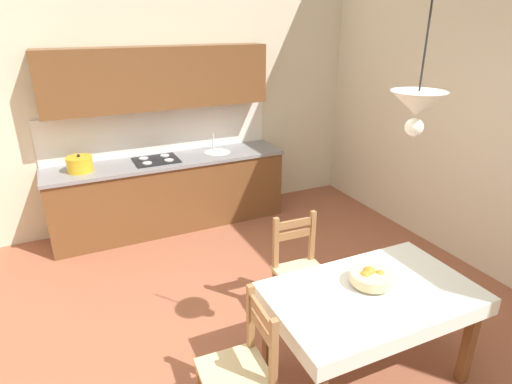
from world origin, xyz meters
TOP-DOWN VIEW (x-y plane):
  - ground_plane at (0.00, 0.00)m, footprint 5.82×6.02m
  - wall_back at (0.00, 2.77)m, footprint 5.82×0.12m
  - kitchen_cabinetry at (-0.05, 2.44)m, footprint 2.88×0.63m
  - dining_table at (0.57, -0.66)m, footprint 1.47×0.90m
  - dining_chair_kitchen_side at (0.51, 0.17)m, footprint 0.44×0.44m
  - dining_chair_tv_side at (-0.42, -0.65)m, footprint 0.44×0.44m
  - fruit_bowl at (0.60, -0.60)m, footprint 0.30×0.30m
  - pendant_lamp at (0.68, -0.71)m, footprint 0.32×0.32m

SIDE VIEW (x-z plane):
  - ground_plane at x=0.00m, z-range -0.10..0.00m
  - dining_chair_kitchen_side at x=0.51m, z-range -0.02..0.91m
  - dining_chair_tv_side at x=-0.42m, z-range -0.02..0.91m
  - dining_table at x=0.57m, z-range 0.25..1.00m
  - fruit_bowl at x=0.60m, z-range 0.75..0.87m
  - kitchen_cabinetry at x=-0.05m, z-range -0.24..1.96m
  - wall_back at x=0.00m, z-range 0.00..4.05m
  - pendant_lamp at x=0.68m, z-range 1.63..2.43m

